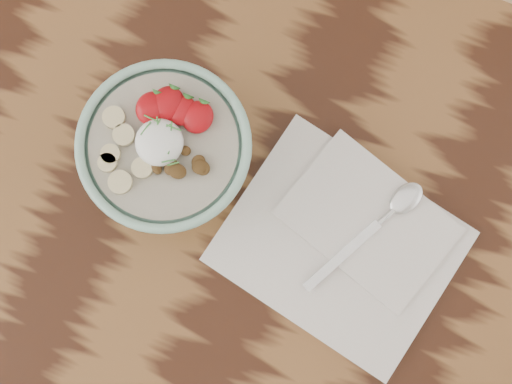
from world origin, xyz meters
TOP-DOWN VIEW (x-y plane):
  - table at (0.00, 0.00)cm, footprint 160.00×90.00cm
  - breakfast_bowl at (7.11, 10.53)cm, footprint 19.11×19.11cm
  - napkin at (29.93, 9.36)cm, footprint 29.66×25.89cm
  - spoon at (33.44, 14.33)cm, footprint 9.93×17.39cm

SIDE VIEW (x-z plane):
  - table at x=0.00cm, z-range 28.20..103.20cm
  - napkin at x=29.93cm, z-range 74.87..76.48cm
  - spoon at x=33.44cm, z-range 76.53..77.49cm
  - breakfast_bowl at x=7.11cm, z-range 75.16..87.89cm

